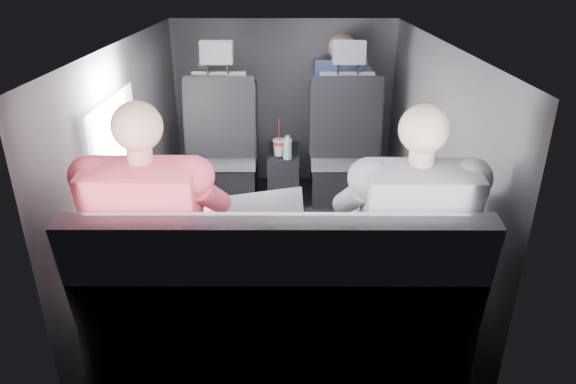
{
  "coord_description": "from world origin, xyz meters",
  "views": [
    {
      "loc": [
        0.05,
        -2.9,
        1.75
      ],
      "look_at": [
        0.04,
        -0.05,
        0.47
      ],
      "focal_mm": 32.0,
      "sensor_mm": 36.0,
      "label": 1
    }
  ],
  "objects_px": {
    "water_bottle": "(287,148)",
    "passenger_front_right": "(339,100)",
    "center_console": "(284,175)",
    "soda_cup": "(279,147)",
    "front_seat_left": "(225,153)",
    "passenger_rear_right": "(405,241)",
    "laptop_silver": "(268,223)",
    "passenger_rear_left": "(158,240)",
    "laptop_black": "(396,221)",
    "rear_bench": "(279,318)",
    "laptop_white": "(157,228)",
    "front_seat_right": "(342,153)"
  },
  "relations": [
    {
      "from": "front_seat_right",
      "to": "laptop_white",
      "type": "relative_size",
      "value": 3.54
    },
    {
      "from": "soda_cup",
      "to": "passenger_front_right",
      "type": "bearing_deg",
      "value": 34.42
    },
    {
      "from": "center_console",
      "to": "rear_bench",
      "type": "height_order",
      "value": "rear_bench"
    },
    {
      "from": "front_seat_right",
      "to": "soda_cup",
      "type": "distance_m",
      "value": 0.49
    },
    {
      "from": "water_bottle",
      "to": "passenger_rear_right",
      "type": "xyz_separation_m",
      "value": [
        0.51,
        -1.69,
        0.17
      ]
    },
    {
      "from": "rear_bench",
      "to": "laptop_black",
      "type": "bearing_deg",
      "value": 29.86
    },
    {
      "from": "rear_bench",
      "to": "front_seat_right",
      "type": "bearing_deg",
      "value": 76.69
    },
    {
      "from": "laptop_white",
      "to": "passenger_front_right",
      "type": "xyz_separation_m",
      "value": [
        1.01,
        1.91,
        0.12
      ]
    },
    {
      "from": "soda_cup",
      "to": "laptop_silver",
      "type": "height_order",
      "value": "laptop_silver"
    },
    {
      "from": "center_console",
      "to": "passenger_front_right",
      "type": "bearing_deg",
      "value": 26.3
    },
    {
      "from": "soda_cup",
      "to": "passenger_rear_left",
      "type": "relative_size",
      "value": 0.22
    },
    {
      "from": "laptop_silver",
      "to": "passenger_rear_right",
      "type": "relative_size",
      "value": 0.32
    },
    {
      "from": "laptop_white",
      "to": "rear_bench",
      "type": "bearing_deg",
      "value": -23.65
    },
    {
      "from": "passenger_rear_left",
      "to": "laptop_black",
      "type": "bearing_deg",
      "value": 11.67
    },
    {
      "from": "laptop_black",
      "to": "passenger_rear_left",
      "type": "xyz_separation_m",
      "value": [
        -1.07,
        -0.22,
        0.02
      ]
    },
    {
      "from": "laptop_silver",
      "to": "soda_cup",
      "type": "bearing_deg",
      "value": 89.19
    },
    {
      "from": "rear_bench",
      "to": "passenger_rear_left",
      "type": "xyz_separation_m",
      "value": [
        -0.52,
        0.09,
        0.34
      ]
    },
    {
      "from": "front_seat_right",
      "to": "passenger_rear_left",
      "type": "distance_m",
      "value": 2.07
    },
    {
      "from": "front_seat_left",
      "to": "passenger_rear_left",
      "type": "relative_size",
      "value": 0.98
    },
    {
      "from": "laptop_white",
      "to": "passenger_rear_left",
      "type": "distance_m",
      "value": 0.16
    },
    {
      "from": "water_bottle",
      "to": "laptop_black",
      "type": "xyz_separation_m",
      "value": [
        0.52,
        -1.47,
        0.15
      ]
    },
    {
      "from": "front_seat_right",
      "to": "passenger_rear_left",
      "type": "height_order",
      "value": "passenger_rear_left"
    },
    {
      "from": "center_console",
      "to": "soda_cup",
      "type": "bearing_deg",
      "value": -107.49
    },
    {
      "from": "rear_bench",
      "to": "water_bottle",
      "type": "bearing_deg",
      "value": 89.0
    },
    {
      "from": "center_console",
      "to": "laptop_silver",
      "type": "distance_m",
      "value": 1.71
    },
    {
      "from": "passenger_rear_left",
      "to": "center_console",
      "type": "bearing_deg",
      "value": 74.3
    },
    {
      "from": "center_console",
      "to": "laptop_white",
      "type": "height_order",
      "value": "laptop_white"
    },
    {
      "from": "soda_cup",
      "to": "passenger_front_right",
      "type": "xyz_separation_m",
      "value": [
        0.47,
        0.33,
        0.28
      ]
    },
    {
      "from": "laptop_silver",
      "to": "laptop_black",
      "type": "height_order",
      "value": "laptop_silver"
    },
    {
      "from": "rear_bench",
      "to": "laptop_silver",
      "type": "height_order",
      "value": "rear_bench"
    },
    {
      "from": "rear_bench",
      "to": "front_seat_left",
      "type": "bearing_deg",
      "value": 103.31
    },
    {
      "from": "laptop_white",
      "to": "passenger_rear_right",
      "type": "bearing_deg",
      "value": -7.83
    },
    {
      "from": "water_bottle",
      "to": "soda_cup",
      "type": "bearing_deg",
      "value": 141.02
    },
    {
      "from": "laptop_black",
      "to": "passenger_front_right",
      "type": "xyz_separation_m",
      "value": [
        -0.11,
        1.85,
        0.12
      ]
    },
    {
      "from": "front_seat_left",
      "to": "passenger_rear_right",
      "type": "height_order",
      "value": "passenger_rear_right"
    },
    {
      "from": "center_console",
      "to": "passenger_rear_right",
      "type": "bearing_deg",
      "value": -73.55
    },
    {
      "from": "water_bottle",
      "to": "center_console",
      "type": "bearing_deg",
      "value": 101.0
    },
    {
      "from": "passenger_rear_left",
      "to": "passenger_front_right",
      "type": "distance_m",
      "value": 2.28
    },
    {
      "from": "front_seat_left",
      "to": "passenger_rear_right",
      "type": "bearing_deg",
      "value": -61.16
    },
    {
      "from": "laptop_white",
      "to": "passenger_rear_left",
      "type": "bearing_deg",
      "value": -73.68
    },
    {
      "from": "center_console",
      "to": "water_bottle",
      "type": "distance_m",
      "value": 0.32
    },
    {
      "from": "laptop_white",
      "to": "laptop_black",
      "type": "bearing_deg",
      "value": 3.48
    },
    {
      "from": "water_bottle",
      "to": "passenger_rear_right",
      "type": "distance_m",
      "value": 1.77
    },
    {
      "from": "soda_cup",
      "to": "front_seat_left",
      "type": "bearing_deg",
      "value": 170.78
    },
    {
      "from": "front_seat_right",
      "to": "passenger_front_right",
      "type": "xyz_separation_m",
      "value": [
        -0.01,
        0.26,
        0.35
      ]
    },
    {
      "from": "passenger_rear_right",
      "to": "passenger_front_right",
      "type": "distance_m",
      "value": 2.07
    },
    {
      "from": "water_bottle",
      "to": "laptop_white",
      "type": "height_order",
      "value": "laptop_white"
    },
    {
      "from": "rear_bench",
      "to": "passenger_front_right",
      "type": "bearing_deg",
      "value": 78.46
    },
    {
      "from": "soda_cup",
      "to": "water_bottle",
      "type": "bearing_deg",
      "value": -38.98
    },
    {
      "from": "water_bottle",
      "to": "passenger_front_right",
      "type": "bearing_deg",
      "value": 42.67
    }
  ]
}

